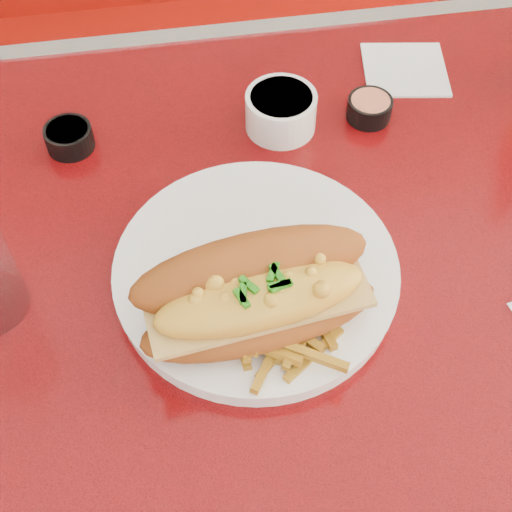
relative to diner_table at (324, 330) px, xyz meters
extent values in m
plane|color=beige|center=(0.00, 0.00, -0.61)|extent=(8.00, 8.00, 0.00)
cube|color=red|center=(0.00, 0.00, 0.14)|extent=(1.20, 0.80, 0.04)
cube|color=white|center=(0.00, 0.40, 0.14)|extent=(1.22, 0.03, 0.04)
cylinder|color=white|center=(0.00, 0.00, -0.24)|extent=(0.09, 0.09, 0.72)
cylinder|color=white|center=(0.00, 0.00, -0.59)|extent=(0.52, 0.52, 0.03)
cube|color=#9E130A|center=(0.00, 0.78, -0.38)|extent=(1.20, 0.50, 0.45)
cylinder|color=white|center=(-0.09, -0.02, 0.17)|extent=(0.37, 0.37, 0.02)
cylinder|color=white|center=(-0.09, -0.02, 0.18)|extent=(0.38, 0.38, 0.00)
ellipsoid|color=#9D4D19|center=(-0.10, -0.09, 0.20)|extent=(0.24, 0.10, 0.05)
cube|color=#DBB662|center=(-0.10, -0.09, 0.22)|extent=(0.21, 0.08, 0.01)
ellipsoid|color=yellow|center=(-0.10, -0.09, 0.23)|extent=(0.20, 0.09, 0.05)
ellipsoid|color=#9D4D19|center=(-0.10, -0.06, 0.24)|extent=(0.24, 0.11, 0.09)
cube|color=silver|center=(-0.02, -0.01, 0.18)|extent=(0.02, 0.13, 0.00)
cube|color=silver|center=(-0.02, 0.07, 0.18)|extent=(0.02, 0.03, 0.00)
cylinder|color=white|center=(-0.02, 0.20, 0.19)|extent=(0.11, 0.11, 0.05)
cylinder|color=black|center=(-0.02, 0.20, 0.21)|extent=(0.10, 0.10, 0.01)
cylinder|color=black|center=(-0.28, 0.21, 0.18)|extent=(0.07, 0.07, 0.03)
cylinder|color=#E27452|center=(-0.28, 0.21, 0.19)|extent=(0.06, 0.06, 0.01)
cylinder|color=black|center=(0.09, 0.20, 0.18)|extent=(0.06, 0.06, 0.03)
cylinder|color=#E27452|center=(0.09, 0.20, 0.19)|extent=(0.05, 0.05, 0.01)
cube|color=white|center=(0.16, 0.28, 0.16)|extent=(0.12, 0.12, 0.00)
camera|label=1|loc=(-0.16, -0.43, 0.77)|focal=50.00mm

